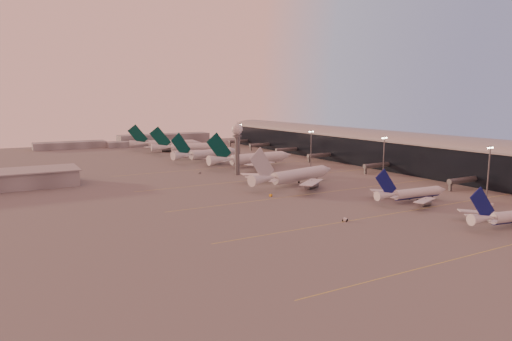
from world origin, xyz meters
TOP-DOWN VIEW (x-y plane):
  - ground at (0.00, 0.00)m, footprint 700.00×700.00m
  - taxiway_markings at (30.00, 56.00)m, footprint 180.00×185.25m
  - terminal at (107.88, 110.09)m, footprint 57.00×362.00m
  - radar_tower at (5.00, 120.00)m, footprint 6.40×6.40m
  - mast_a at (58.00, 0.00)m, footprint 3.60×0.56m
  - mast_b at (55.00, 55.00)m, footprint 3.60×0.56m
  - mast_c at (50.00, 110.00)m, footprint 3.60×0.56m
  - mast_d at (48.00, 200.00)m, footprint 3.60×0.56m
  - distant_horizon at (2.62, 325.14)m, footprint 165.00×37.50m
  - narrowbody_mid at (37.58, 20.16)m, footprint 39.60×31.55m
  - widebody_white at (15.90, 77.02)m, footprint 59.53×47.13m
  - greentail_a at (27.59, 142.93)m, footprint 64.52×51.93m
  - greentail_b at (13.72, 184.01)m, footprint 57.61×45.90m
  - greentail_c at (18.47, 228.72)m, footprint 61.88×49.63m
  - greentail_d at (10.84, 266.07)m, footprint 60.38×48.11m
  - gsv_catering_a at (61.56, -0.47)m, footprint 5.24×2.95m
  - gsv_tug_mid at (-7.54, 10.20)m, footprint 4.15×4.53m
  - gsv_truck_b at (39.80, 31.39)m, footprint 5.78×3.72m
  - gsv_truck_c at (-8.53, 59.62)m, footprint 5.71×3.41m
  - gsv_catering_b at (66.32, 61.06)m, footprint 4.81×2.95m
  - gsv_truck_d at (-12.59, 134.61)m, footprint 2.98×5.97m
  - gsv_tug_hangar at (33.98, 164.29)m, footprint 3.75×2.34m

SIDE VIEW (x-z plane):
  - ground at x=0.00m, z-range 0.00..0.00m
  - taxiway_markings at x=30.00m, z-range 0.00..0.02m
  - gsv_tug_hangar at x=33.98m, z-range 0.02..1.06m
  - gsv_tug_mid at x=-7.54m, z-range 0.02..1.13m
  - gsv_truck_c at x=-8.53m, z-range 0.02..2.19m
  - gsv_truck_b at x=39.80m, z-range 0.02..2.22m
  - gsv_truck_d at x=-12.59m, z-range 0.02..2.33m
  - gsv_catering_b at x=66.32m, z-range 0.00..3.67m
  - gsv_catering_a at x=61.56m, z-range 0.00..4.08m
  - narrowbody_mid at x=37.58m, z-range -4.60..10.86m
  - widebody_white at x=15.90m, z-range -6.97..14.36m
  - greentail_b at x=13.72m, z-range -6.93..14.51m
  - distant_horizon at x=2.62m, z-range -0.61..8.39m
  - greentail_d at x=10.84m, z-range -7.26..15.19m
  - greentail_c at x=18.47m, z-range -7.30..15.27m
  - greentail_a at x=27.59m, z-range -7.58..15.86m
  - terminal at x=107.88m, z-range -1.00..22.04m
  - mast_a at x=58.00m, z-range 1.24..26.24m
  - mast_b at x=55.00m, z-range 1.24..26.24m
  - mast_c at x=50.00m, z-range 1.24..26.24m
  - mast_d at x=48.00m, z-range 1.24..26.24m
  - radar_tower at x=5.00m, z-range 5.40..36.50m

